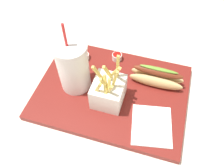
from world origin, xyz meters
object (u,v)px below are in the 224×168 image
hot_dog_1 (157,77)px  soda_cup (73,66)px  ketchup_cup_2 (83,56)px  ketchup_cup_1 (117,56)px  napkin_stack (152,126)px  fries_basket (108,91)px

hot_dog_1 → soda_cup: bearing=17.7°
soda_cup → ketchup_cup_2: (0.02, -0.11, -0.07)m
hot_dog_1 → ketchup_cup_2: bearing=-7.7°
ketchup_cup_1 → napkin_stack: 0.26m
napkin_stack → soda_cup: bearing=-16.9°
ketchup_cup_1 → ketchup_cup_2: ketchup_cup_1 is taller
hot_dog_1 → napkin_stack: 0.15m
hot_dog_1 → napkin_stack: hot_dog_1 is taller
hot_dog_1 → ketchup_cup_2: 0.25m
fries_basket → hot_dog_1: 0.16m
soda_cup → napkin_stack: soda_cup is taller
fries_basket → napkin_stack: 0.15m
soda_cup → ketchup_cup_1: soda_cup is taller
ketchup_cup_2 → hot_dog_1: bearing=172.3°
soda_cup → napkin_stack: 0.27m
soda_cup → napkin_stack: bearing=163.1°
ketchup_cup_2 → napkin_stack: ketchup_cup_2 is taller
soda_cup → napkin_stack: (-0.25, 0.07, -0.08)m
soda_cup → ketchup_cup_1: bearing=-123.7°
napkin_stack → ketchup_cup_1: bearing=-53.3°
fries_basket → ketchup_cup_1: bearing=-83.4°
soda_cup → ketchup_cup_1: size_ratio=7.09×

